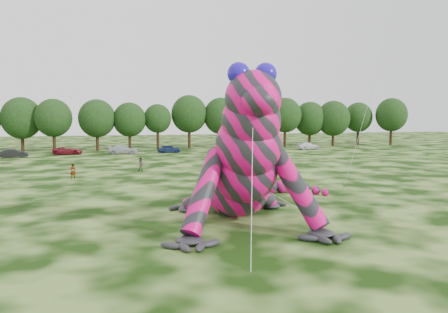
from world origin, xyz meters
TOP-DOWN VIEW (x-y plane):
  - ground at (0.00, 0.00)m, footprint 240.00×240.00m
  - inflatable_gecko at (0.04, 0.42)m, footprint 17.25×20.00m
  - tree_5 at (-23.12, 58.44)m, footprint 7.16×6.44m
  - tree_6 at (-17.56, 56.68)m, footprint 6.52×5.86m
  - tree_7 at (-10.08, 56.80)m, footprint 6.68×6.01m
  - tree_8 at (-4.22, 56.99)m, footprint 6.14×5.53m
  - tree_9 at (1.06, 57.35)m, footprint 5.27×4.74m
  - tree_10 at (7.40, 58.58)m, footprint 7.09×6.38m
  - tree_11 at (13.79, 58.20)m, footprint 7.01×6.31m
  - tree_12 at (20.01, 57.74)m, footprint 5.99×5.39m
  - tree_13 at (27.13, 57.13)m, footprint 6.83×6.15m
  - tree_14 at (33.46, 58.72)m, footprint 6.82×6.14m
  - tree_15 at (38.47, 57.77)m, footprint 7.17×6.45m
  - tree_16 at (45.45, 59.37)m, footprint 6.26×5.63m
  - tree_17 at (51.95, 56.66)m, footprint 6.98×6.28m
  - car_1 at (-22.27, 46.15)m, footprint 4.31×1.97m
  - car_2 at (-14.69, 49.78)m, footprint 4.88×2.46m
  - car_3 at (-5.74, 48.71)m, footprint 5.26×2.75m
  - car_4 at (2.13, 49.06)m, footprint 4.23×2.17m
  - car_5 at (12.26, 46.32)m, footprint 4.02×1.58m
  - car_6 at (18.46, 46.46)m, footprint 5.47×2.73m
  - car_7 at (28.91, 49.74)m, footprint 4.70×2.07m
  - spectator_1 at (-4.37, 24.91)m, footprint 0.91×0.79m
  - spectator_0 at (-11.60, 20.22)m, footprint 0.62×0.44m
  - spectator_3 at (17.20, 33.63)m, footprint 0.99×0.64m
  - spectator_5 at (3.26, 19.63)m, footprint 1.76×1.23m

SIDE VIEW (x-z plane):
  - ground at x=0.00m, z-range 0.00..0.00m
  - car_5 at x=12.26m, z-range 0.00..1.30m
  - car_2 at x=-14.69m, z-range 0.00..1.32m
  - car_7 at x=28.91m, z-range 0.00..1.34m
  - car_1 at x=-22.27m, z-range 0.00..1.37m
  - car_4 at x=2.13m, z-range 0.00..1.38m
  - car_3 at x=-5.74m, z-range 0.00..1.45m
  - car_6 at x=18.46m, z-range 0.00..1.49m
  - spectator_3 at x=17.20m, z-range 0.00..1.56m
  - spectator_1 at x=-4.37m, z-range 0.00..1.58m
  - spectator_0 at x=-11.60m, z-range 0.00..1.59m
  - spectator_5 at x=3.26m, z-range 0.00..1.83m
  - tree_9 at x=1.06m, z-range 0.00..8.68m
  - tree_8 at x=-4.22m, z-range 0.00..8.94m
  - tree_12 at x=20.01m, z-range 0.00..8.97m
  - tree_16 at x=45.45m, z-range 0.00..9.37m
  - tree_14 at x=33.46m, z-range 0.00..9.40m
  - inflatable_gecko at x=0.04m, z-range 0.00..9.44m
  - tree_7 at x=-10.08m, z-range 0.00..9.48m
  - tree_6 at x=-17.56m, z-range 0.00..9.49m
  - tree_15 at x=38.47m, z-range 0.00..9.63m
  - tree_5 at x=-23.12m, z-range 0.00..9.80m
  - tree_11 at x=13.79m, z-range 0.00..10.07m
  - tree_13 at x=27.13m, z-range 0.00..10.13m
  - tree_17 at x=51.95m, z-range 0.00..10.30m
  - tree_10 at x=7.40m, z-range 0.00..10.50m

